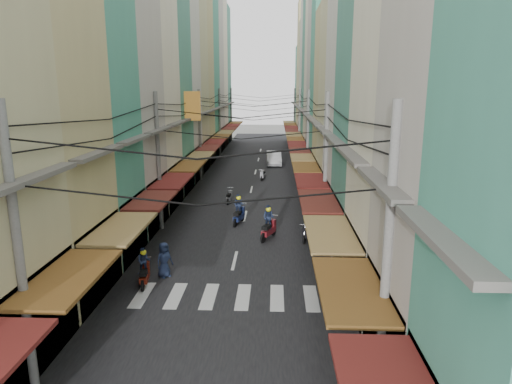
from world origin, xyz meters
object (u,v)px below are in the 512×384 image
(bicycle, at_px, (392,271))
(traffic_sign, at_px, (333,222))
(market_umbrella, at_px, (378,239))
(white_car, at_px, (274,165))

(bicycle, height_order, traffic_sign, traffic_sign)
(market_umbrella, height_order, traffic_sign, traffic_sign)
(bicycle, xyz_separation_m, traffic_sign, (-2.72, 0.95, 2.11))
(white_car, distance_m, bicycle, 30.02)
(white_car, relative_size, market_umbrella, 2.35)
(bicycle, bearing_deg, white_car, 25.59)
(traffic_sign, bearing_deg, white_car, 95.90)
(white_car, distance_m, traffic_sign, 28.76)
(white_car, bearing_deg, traffic_sign, -86.36)
(bicycle, relative_size, traffic_sign, 0.58)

